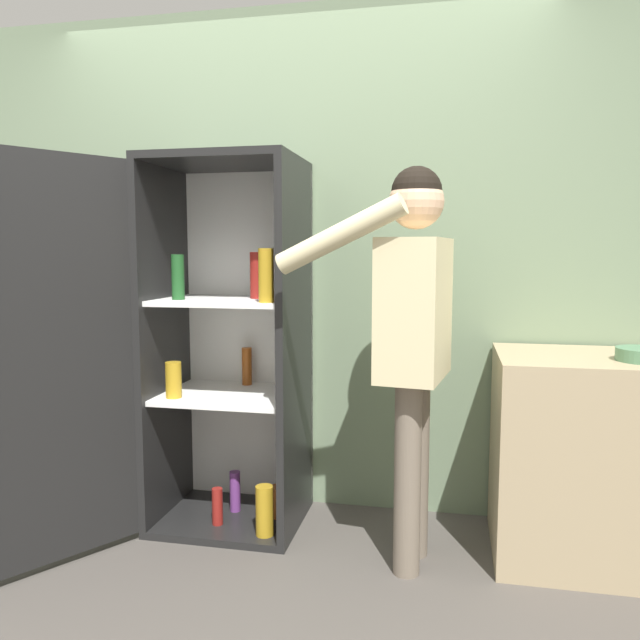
{
  "coord_description": "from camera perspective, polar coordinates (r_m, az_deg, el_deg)",
  "views": [
    {
      "loc": [
        0.8,
        -2.18,
        1.33
      ],
      "look_at": [
        0.2,
        0.64,
        1.01
      ],
      "focal_mm": 35.0,
      "sensor_mm": 36.0,
      "label": 1
    }
  ],
  "objects": [
    {
      "name": "counter",
      "position": [
        2.99,
        23.35,
        -11.47
      ],
      "size": [
        0.79,
        0.63,
        0.89
      ],
      "color": "tan",
      "rests_on": "ground_plane"
    },
    {
      "name": "wall_back",
      "position": [
        3.26,
        -2.23,
        5.31
      ],
      "size": [
        7.0,
        0.06,
        2.55
      ],
      "color": "gray",
      "rests_on": "ground_plane"
    },
    {
      "name": "person",
      "position": [
        2.59,
        8.44,
        0.28
      ],
      "size": [
        0.69,
        0.57,
        1.67
      ],
      "color": "#726656",
      "rests_on": "ground_plane"
    },
    {
      "name": "ground_plane",
      "position": [
        2.67,
        -7.72,
        -23.63
      ],
      "size": [
        12.0,
        12.0,
        0.0
      ],
      "primitive_type": "plane",
      "color": "#4C4742"
    },
    {
      "name": "refrigerator",
      "position": [
        3.0,
        -11.34,
        -2.6
      ],
      "size": [
        1.11,
        1.17,
        1.77
      ],
      "color": "black",
      "rests_on": "ground_plane"
    }
  ]
}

